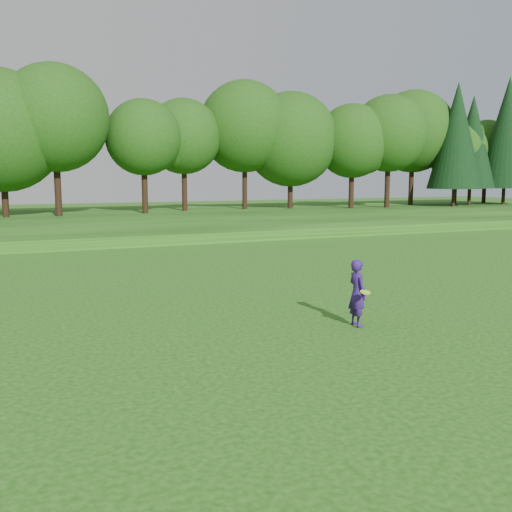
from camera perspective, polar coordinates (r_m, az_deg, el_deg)
name	(u,v)px	position (r m, az deg, el deg)	size (l,w,h in m)	color
ground	(355,344)	(13.02, 9.88, -8.65)	(140.00, 140.00, 0.00)	#19480D
berm	(108,221)	(45.06, -14.55, 3.44)	(130.00, 30.00, 0.60)	#19480D
walking_path	(150,244)	(31.39, -10.54, 1.15)	(130.00, 1.60, 0.04)	gray
treeline	(97,121)	(49.08, -15.63, 12.88)	(104.00, 7.00, 15.00)	#1D440F
woman	(357,293)	(14.33, 10.10, -3.67)	(0.47, 0.98, 1.67)	navy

